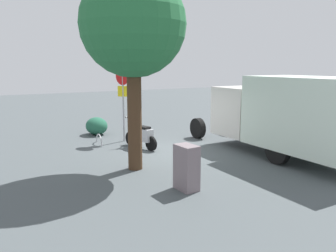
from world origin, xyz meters
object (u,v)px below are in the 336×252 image
object	(u,v)px
utility_cabinet	(187,168)
bike_rack_hoop	(99,144)
box_truck_near	(287,112)
stop_sign	(123,92)
street_tree	(133,26)
motorcycle	(141,135)

from	to	relation	value
utility_cabinet	bike_rack_hoop	distance (m)	6.24
box_truck_near	stop_sign	distance (m)	6.54
stop_sign	street_tree	world-z (taller)	street_tree
box_truck_near	bike_rack_hoop	bearing A→B (deg)	45.06
street_tree	box_truck_near	bearing A→B (deg)	-103.98
utility_cabinet	street_tree	bearing A→B (deg)	9.74
box_truck_near	motorcycle	bearing A→B (deg)	47.39
box_truck_near	street_tree	size ratio (longest dim) A/B	1.27
motorcycle	stop_sign	size ratio (longest dim) A/B	0.56
street_tree	motorcycle	bearing A→B (deg)	-29.29
stop_sign	street_tree	distance (m)	4.64
motorcycle	street_tree	xyz separation A→B (m)	(-2.36, 1.32, 3.82)
box_truck_near	street_tree	distance (m)	6.03
utility_cabinet	stop_sign	bearing A→B (deg)	-7.67
stop_sign	utility_cabinet	xyz separation A→B (m)	(-6.19, 0.83, -1.51)
utility_cabinet	bike_rack_hoop	world-z (taller)	utility_cabinet
stop_sign	utility_cabinet	size ratio (longest dim) A/B	2.66
motorcycle	utility_cabinet	size ratio (longest dim) A/B	1.50
street_tree	utility_cabinet	bearing A→B (deg)	-170.26
motorcycle	stop_sign	world-z (taller)	stop_sign
street_tree	bike_rack_hoop	bearing A→B (deg)	-1.89
box_truck_near	bike_rack_hoop	distance (m)	7.42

